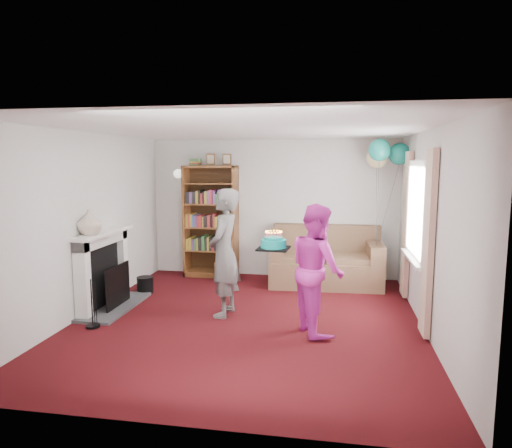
% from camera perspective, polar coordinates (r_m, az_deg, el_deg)
% --- Properties ---
extents(ground, '(5.00, 5.00, 0.00)m').
position_cam_1_polar(ground, '(6.20, -1.08, -11.96)').
color(ground, '#36080A').
rests_on(ground, ground).
extents(wall_back, '(4.50, 0.02, 2.50)m').
position_cam_1_polar(wall_back, '(8.36, 2.12, 1.97)').
color(wall_back, silver).
rests_on(wall_back, ground).
extents(wall_left, '(0.02, 5.00, 2.50)m').
position_cam_1_polar(wall_left, '(6.70, -20.46, 0.03)').
color(wall_left, silver).
rests_on(wall_left, ground).
extents(wall_right, '(0.02, 5.00, 2.50)m').
position_cam_1_polar(wall_right, '(5.91, 20.94, -0.96)').
color(wall_right, silver).
rests_on(wall_right, ground).
extents(ceiling, '(4.50, 5.00, 0.01)m').
position_cam_1_polar(ceiling, '(5.85, -1.14, 11.79)').
color(ceiling, white).
rests_on(ceiling, wall_back).
extents(fireplace, '(0.55, 1.80, 1.12)m').
position_cam_1_polar(fireplace, '(6.91, -18.13, -5.86)').
color(fireplace, '#3F3F42').
rests_on(fireplace, ground).
extents(window_bay, '(0.14, 2.02, 2.20)m').
position_cam_1_polar(window_bay, '(6.49, 19.43, -0.57)').
color(window_bay, white).
rests_on(window_bay, ground).
extents(wall_sconce, '(0.16, 0.23, 0.16)m').
position_cam_1_polar(wall_sconce, '(8.59, -9.72, 6.24)').
color(wall_sconce, gold).
rests_on(wall_sconce, ground).
extents(bookcase, '(0.96, 0.42, 2.24)m').
position_cam_1_polar(bookcase, '(8.41, -5.62, 0.20)').
color(bookcase, '#472B14').
rests_on(bookcase, ground).
extents(sofa, '(1.87, 0.99, 0.99)m').
position_cam_1_polar(sofa, '(8.00, 8.69, -4.81)').
color(sofa, brown).
rests_on(sofa, ground).
extents(wicker_basket, '(0.41, 0.41, 0.37)m').
position_cam_1_polar(wicker_basket, '(8.17, -3.78, -5.89)').
color(wicker_basket, olive).
rests_on(wicker_basket, ground).
extents(person_striped, '(0.46, 0.66, 1.74)m').
position_cam_1_polar(person_striped, '(6.21, -3.99, -3.61)').
color(person_striped, black).
rests_on(person_striped, ground).
extents(person_magenta, '(0.87, 0.96, 1.60)m').
position_cam_1_polar(person_magenta, '(5.65, 7.63, -5.55)').
color(person_magenta, '#CC28A0').
rests_on(person_magenta, ground).
extents(birthday_cake, '(0.37, 0.37, 0.22)m').
position_cam_1_polar(birthday_cake, '(5.54, 2.20, -2.48)').
color(birthday_cake, black).
rests_on(birthday_cake, ground).
extents(balloons, '(0.68, 0.73, 1.76)m').
position_cam_1_polar(balloons, '(7.70, 15.86, 8.41)').
color(balloons, '#3F3F3F').
rests_on(balloons, ground).
extents(mantel_vase, '(0.36, 0.36, 0.34)m').
position_cam_1_polar(mantel_vase, '(6.50, -20.07, 0.22)').
color(mantel_vase, beige).
rests_on(mantel_vase, fireplace).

